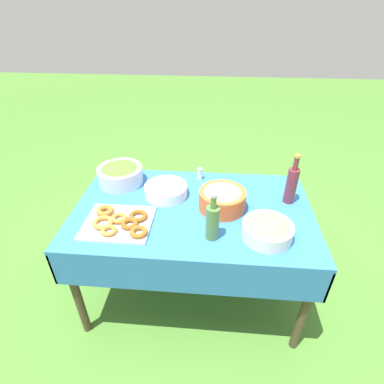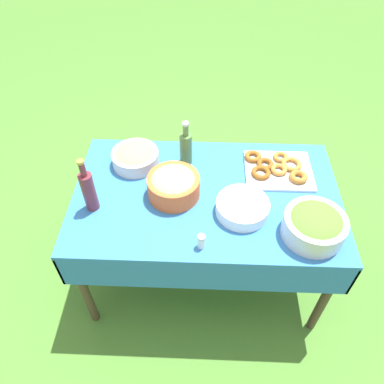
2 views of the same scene
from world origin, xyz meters
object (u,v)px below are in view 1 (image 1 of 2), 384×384
(wine_bottle, at_px, (292,184))
(bread_bowl, at_px, (268,229))
(donut_platter, at_px, (119,222))
(plate_stack, at_px, (166,190))
(pasta_bowl, at_px, (222,198))
(salad_bowl, at_px, (120,173))
(olive_oil_bottle, at_px, (213,221))

(wine_bottle, distance_m, bread_bowl, 0.40)
(donut_platter, xyz_separation_m, plate_stack, (0.22, 0.32, 0.02))
(donut_platter, distance_m, wine_bottle, 1.05)
(pasta_bowl, distance_m, wine_bottle, 0.43)
(pasta_bowl, distance_m, bread_bowl, 0.34)
(plate_stack, distance_m, wine_bottle, 0.78)
(plate_stack, height_order, wine_bottle, wine_bottle)
(plate_stack, bearing_deg, salad_bowl, 159.02)
(olive_oil_bottle, bearing_deg, plate_stack, 129.01)
(plate_stack, relative_size, olive_oil_bottle, 0.98)
(pasta_bowl, distance_m, olive_oil_bottle, 0.27)
(pasta_bowl, relative_size, bread_bowl, 1.03)
(salad_bowl, relative_size, olive_oil_bottle, 1.08)
(pasta_bowl, relative_size, olive_oil_bottle, 1.00)
(bread_bowl, bearing_deg, olive_oil_bottle, -174.69)
(donut_platter, height_order, plate_stack, plate_stack)
(pasta_bowl, bearing_deg, plate_stack, 162.63)
(salad_bowl, relative_size, donut_platter, 0.76)
(plate_stack, xyz_separation_m, olive_oil_bottle, (0.31, -0.38, 0.07))
(pasta_bowl, xyz_separation_m, wine_bottle, (0.42, 0.11, 0.05))
(pasta_bowl, distance_m, donut_platter, 0.62)
(olive_oil_bottle, relative_size, wine_bottle, 0.86)
(pasta_bowl, height_order, olive_oil_bottle, olive_oil_bottle)
(salad_bowl, distance_m, pasta_bowl, 0.74)
(bread_bowl, bearing_deg, wine_bottle, 62.97)
(salad_bowl, height_order, donut_platter, salad_bowl)
(plate_stack, bearing_deg, wine_bottle, -0.42)
(plate_stack, xyz_separation_m, bread_bowl, (0.60, -0.35, 0.02))
(salad_bowl, xyz_separation_m, plate_stack, (0.33, -0.13, -0.04))
(donut_platter, bearing_deg, salad_bowl, 104.47)
(wine_bottle, bearing_deg, salad_bowl, 173.13)
(donut_platter, relative_size, bread_bowl, 1.48)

